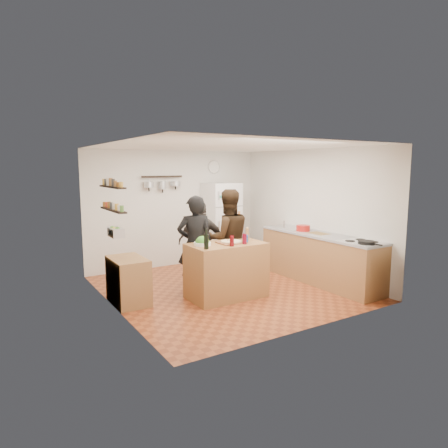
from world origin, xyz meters
TOP-DOWN VIEW (x-y plane):
  - room_shell at (0.00, 0.39)m, footprint 4.20×4.20m
  - prep_island at (-0.26, -0.40)m, footprint 1.25×0.72m
  - pizza_board at (-0.18, -0.42)m, footprint 0.42×0.34m
  - pizza at (-0.18, -0.42)m, footprint 0.34×0.34m
  - salad_bowl at (-0.68, -0.35)m, footprint 0.27×0.27m
  - wine_bottle at (-0.76, -0.62)m, footprint 0.07×0.07m
  - wine_glass_near at (-0.31, -0.64)m, footprint 0.07×0.07m
  - wine_glass_far at (-0.04, -0.60)m, footprint 0.07×0.07m
  - pepper_mill at (0.19, -0.35)m, footprint 0.06×0.06m
  - salt_canister at (0.04, -0.52)m, footprint 0.08×0.08m
  - person_left at (-0.58, 0.09)m, footprint 0.71×0.59m
  - person_center at (0.07, 0.09)m, footprint 1.00×0.86m
  - person_back at (-0.15, 0.66)m, footprint 0.94×0.80m
  - counter_run at (1.70, -0.55)m, footprint 0.63×2.63m
  - stove_top at (1.70, -1.50)m, footprint 0.60×0.62m
  - skillet at (1.60, -1.68)m, footprint 0.26×0.26m
  - sink at (1.70, 0.30)m, footprint 0.50×0.80m
  - cutting_board at (1.70, -0.51)m, footprint 0.30×0.40m
  - red_bowl at (1.65, -0.15)m, footprint 0.26×0.26m
  - fridge at (0.95, 1.75)m, footprint 0.70×0.68m
  - wall_clock at (0.95, 2.08)m, footprint 0.30×0.03m
  - spice_shelf_lower at (-1.93, 0.20)m, footprint 0.12×1.00m
  - spice_shelf_upper at (-1.93, 0.20)m, footprint 0.12×1.00m
  - produce_basket at (-1.90, 0.20)m, footprint 0.18×0.35m
  - side_table at (-1.74, 0.17)m, footprint 0.50×0.80m
  - pot_rack at (-0.35, 2.00)m, footprint 0.90×0.04m

SIDE VIEW (x-z plane):
  - side_table at x=-1.74m, z-range 0.00..0.73m
  - counter_run at x=1.70m, z-range 0.00..0.90m
  - prep_island at x=-0.26m, z-range 0.00..0.91m
  - person_back at x=-0.15m, z-range 0.00..1.51m
  - person_left at x=-0.58m, z-range 0.00..1.68m
  - person_center at x=0.07m, z-range 0.00..1.76m
  - fridge at x=0.95m, z-range 0.00..1.80m
  - stove_top at x=1.70m, z-range 0.90..0.92m
  - cutting_board at x=1.70m, z-range 0.90..0.92m
  - sink at x=1.70m, z-range 0.90..0.93m
  - pizza_board at x=-0.18m, z-range 0.91..0.93m
  - salad_bowl at x=-0.68m, z-range 0.91..0.96m
  - pizza at x=-0.18m, z-range 0.93..0.95m
  - skillet at x=1.60m, z-range 0.92..0.97m
  - salt_canister at x=0.04m, z-range 0.91..1.04m
  - red_bowl at x=1.65m, z-range 0.92..1.03m
  - wine_glass_near at x=-0.31m, z-range 0.91..1.08m
  - wine_glass_far at x=-0.04m, z-range 0.91..1.08m
  - pepper_mill at x=0.19m, z-range 0.91..1.09m
  - wine_bottle at x=-0.76m, z-range 0.91..1.13m
  - produce_basket at x=-1.90m, z-range 1.08..1.22m
  - room_shell at x=0.00m, z-range -0.85..3.35m
  - spice_shelf_lower at x=-1.93m, z-range 1.49..1.51m
  - spice_shelf_upper at x=-1.93m, z-range 1.84..1.86m
  - pot_rack at x=-0.35m, z-range 1.93..1.97m
  - wall_clock at x=0.95m, z-range 2.00..2.30m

